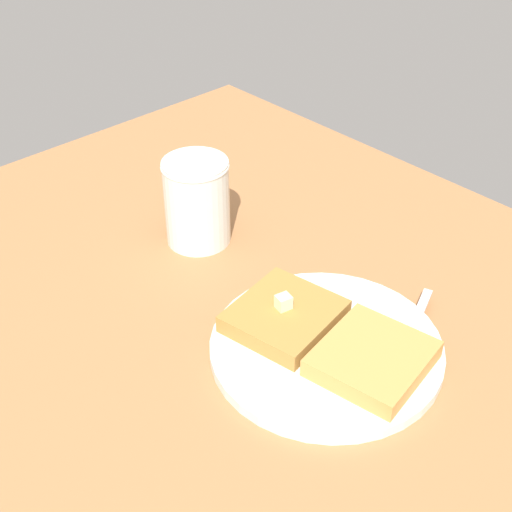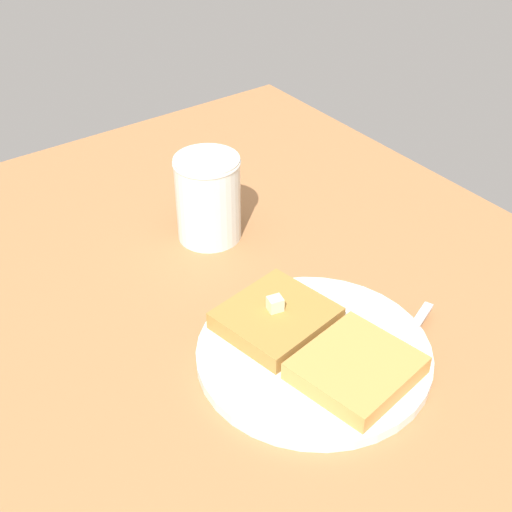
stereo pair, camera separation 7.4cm
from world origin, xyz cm
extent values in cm
cube|color=#A36C41|center=(0.00, 0.00, 0.98)|extent=(93.76, 93.76, 1.96)
cylinder|color=silver|center=(8.57, 10.60, 2.52)|extent=(22.34, 22.34, 1.14)
torus|color=gray|center=(8.57, 10.60, 2.69)|extent=(22.34, 22.34, 0.80)
cube|color=#A57836|center=(3.73, 9.75, 4.03)|extent=(10.82, 11.44, 1.88)
cube|color=#C68E46|center=(13.40, 11.46, 4.03)|extent=(10.82, 11.44, 1.88)
cube|color=beige|center=(3.52, 9.77, 5.68)|extent=(1.54, 1.65, 1.41)
cube|color=silver|center=(12.40, 19.53, 3.27)|extent=(4.61, 9.60, 0.36)
cube|color=silver|center=(14.81, 13.60, 3.27)|extent=(3.09, 3.42, 0.36)
cube|color=silver|center=(16.71, 11.13, 3.27)|extent=(1.50, 3.08, 0.36)
cube|color=silver|center=(16.20, 10.92, 3.27)|extent=(1.50, 3.08, 0.36)
cube|color=silver|center=(15.69, 10.72, 3.27)|extent=(1.50, 3.08, 0.36)
cube|color=silver|center=(15.18, 10.51, 3.27)|extent=(1.50, 3.08, 0.36)
cylinder|color=#371B08|center=(-14.64, 13.88, 4.83)|extent=(6.87, 6.87, 5.75)
cylinder|color=silver|center=(-14.64, 13.88, 7.09)|extent=(7.47, 7.47, 10.27)
torus|color=silver|center=(-14.64, 13.88, 11.78)|extent=(7.67, 7.67, 0.50)
camera|label=1|loc=(40.41, -28.34, 49.92)|focal=50.00mm
camera|label=2|loc=(45.08, -22.67, 49.92)|focal=50.00mm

